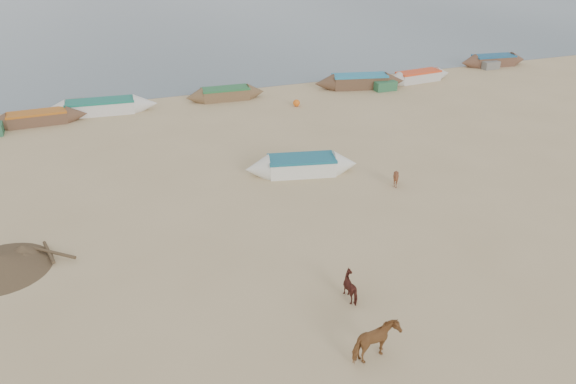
% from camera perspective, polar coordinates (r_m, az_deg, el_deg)
% --- Properties ---
extents(ground, '(140.00, 140.00, 0.00)m').
position_cam_1_polar(ground, '(19.85, 4.09, -7.43)').
color(ground, tan).
rests_on(ground, ground).
extents(cow_adult, '(1.49, 0.94, 1.17)m').
position_cam_1_polar(cow_adult, '(15.99, 8.89, -14.84)').
color(cow_adult, brown).
rests_on(cow_adult, ground).
extents(calf_front, '(0.92, 0.87, 0.84)m').
position_cam_1_polar(calf_front, '(25.56, 10.91, 1.40)').
color(calf_front, brown).
rests_on(calf_front, ground).
extents(calf_right, '(1.01, 1.07, 0.85)m').
position_cam_1_polar(calf_right, '(18.16, 6.64, -9.54)').
color(calf_right, '#54231B').
rests_on(calf_right, ground).
extents(near_canoe, '(5.47, 2.46, 0.83)m').
position_cam_1_polar(near_canoe, '(26.40, 1.39, 2.72)').
color(near_canoe, white).
rests_on(near_canoe, ground).
extents(debris_pile, '(4.47, 4.47, 0.53)m').
position_cam_1_polar(debris_pile, '(21.88, -27.24, -6.36)').
color(debris_pile, brown).
rests_on(debris_pile, ground).
extents(waterline_canoes, '(56.12, 4.34, 0.97)m').
position_cam_1_polar(waterline_canoes, '(37.08, -9.83, 9.46)').
color(waterline_canoes, brown).
rests_on(waterline_canoes, ground).
extents(beach_clutter, '(47.30, 5.08, 0.64)m').
position_cam_1_polar(beach_clutter, '(37.75, -2.64, 9.93)').
color(beach_clutter, '#2B6142').
rests_on(beach_clutter, ground).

